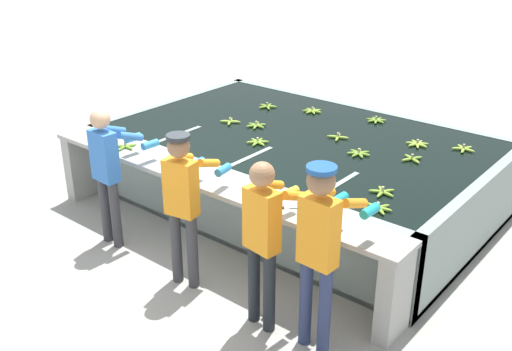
% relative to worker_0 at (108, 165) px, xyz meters
% --- Properties ---
extents(ground_plane, '(80.00, 80.00, 0.00)m').
position_rel_worker_0_xyz_m(ground_plane, '(0.97, 0.28, -0.96)').
color(ground_plane, '#A3A099').
rests_on(ground_plane, ground).
extents(wash_tank, '(4.74, 3.05, 0.92)m').
position_rel_worker_0_xyz_m(wash_tank, '(0.97, 2.24, -0.51)').
color(wash_tank, gray).
rests_on(wash_tank, ground).
extents(work_ledge, '(4.74, 0.45, 0.92)m').
position_rel_worker_0_xyz_m(work_ledge, '(0.97, 0.50, -0.30)').
color(work_ledge, '#9E9E99').
rests_on(work_ledge, ground).
extents(worker_0, '(0.43, 0.72, 1.61)m').
position_rel_worker_0_xyz_m(worker_0, '(0.00, 0.00, 0.00)').
color(worker_0, '#38383D').
rests_on(worker_0, ground).
extents(worker_1, '(0.48, 0.74, 1.62)m').
position_rel_worker_0_xyz_m(worker_1, '(1.22, -0.04, 0.02)').
color(worker_1, '#38383D').
rests_on(worker_1, ground).
extents(worker_2, '(0.46, 0.73, 1.63)m').
position_rel_worker_0_xyz_m(worker_2, '(2.25, -0.07, 0.01)').
color(worker_2, '#1E2328').
rests_on(worker_2, ground).
extents(worker_3, '(0.43, 0.73, 1.73)m').
position_rel_worker_0_xyz_m(worker_3, '(2.80, -0.03, 0.10)').
color(worker_3, navy).
rests_on(worker_3, ground).
extents(banana_bunch_floating_0, '(0.28, 0.28, 0.08)m').
position_rel_worker_0_xyz_m(banana_bunch_floating_0, '(1.47, 3.30, -0.03)').
color(banana_bunch_floating_0, '#75A333').
rests_on(banana_bunch_floating_0, wash_tank).
extents(banana_bunch_floating_1, '(0.28, 0.27, 0.08)m').
position_rel_worker_0_xyz_m(banana_bunch_floating_1, '(0.36, 2.11, -0.03)').
color(banana_bunch_floating_1, '#75A333').
rests_on(banana_bunch_floating_1, wash_tank).
extents(banana_bunch_floating_2, '(0.26, 0.26, 0.08)m').
position_rel_worker_0_xyz_m(banana_bunch_floating_2, '(2.46, 2.35, -0.03)').
color(banana_bunch_floating_2, '#8CB738').
rests_on(banana_bunch_floating_2, wash_tank).
extents(banana_bunch_floating_3, '(0.27, 0.28, 0.08)m').
position_rel_worker_0_xyz_m(banana_bunch_floating_3, '(-0.04, 2.85, -0.03)').
color(banana_bunch_floating_3, '#7FAD33').
rests_on(banana_bunch_floating_3, wash_tank).
extents(banana_bunch_floating_4, '(0.28, 0.28, 0.08)m').
position_rel_worker_0_xyz_m(banana_bunch_floating_4, '(2.30, 2.82, -0.03)').
color(banana_bunch_floating_4, '#9EC642').
rests_on(banana_bunch_floating_4, wash_tank).
extents(banana_bunch_floating_5, '(0.28, 0.28, 0.08)m').
position_rel_worker_0_xyz_m(banana_bunch_floating_5, '(2.76, 1.01, -0.03)').
color(banana_bunch_floating_5, '#7FAD33').
rests_on(banana_bunch_floating_5, wash_tank).
extents(banana_bunch_floating_6, '(0.28, 0.28, 0.08)m').
position_rel_worker_0_xyz_m(banana_bunch_floating_6, '(0.58, 3.09, -0.03)').
color(banana_bunch_floating_6, '#8CB738').
rests_on(banana_bunch_floating_6, wash_tank).
extents(banana_bunch_floating_7, '(0.27, 0.27, 0.08)m').
position_rel_worker_0_xyz_m(banana_bunch_floating_7, '(1.43, 2.42, -0.03)').
color(banana_bunch_floating_7, '#8CB738').
rests_on(banana_bunch_floating_7, wash_tank).
extents(banana_bunch_floating_8, '(0.28, 0.28, 0.08)m').
position_rel_worker_0_xyz_m(banana_bunch_floating_8, '(1.90, 2.11, -0.03)').
color(banana_bunch_floating_8, '#75A333').
rests_on(banana_bunch_floating_8, wash_tank).
extents(banana_bunch_floating_9, '(0.28, 0.28, 0.08)m').
position_rel_worker_0_xyz_m(banana_bunch_floating_9, '(0.76, 1.65, -0.03)').
color(banana_bunch_floating_9, '#7FAD33').
rests_on(banana_bunch_floating_9, wash_tank).
extents(banana_bunch_floating_10, '(0.27, 0.28, 0.08)m').
position_rel_worker_0_xyz_m(banana_bunch_floating_10, '(2.79, 3.02, -0.03)').
color(banana_bunch_floating_10, '#9EC642').
rests_on(banana_bunch_floating_10, wash_tank).
extents(banana_bunch_floating_11, '(0.28, 0.27, 0.08)m').
position_rel_worker_0_xyz_m(banana_bunch_floating_11, '(2.62, 1.35, -0.03)').
color(banana_bunch_floating_11, '#7FAD33').
rests_on(banana_bunch_floating_11, wash_tank).
extents(banana_bunch_floating_12, '(0.26, 0.26, 0.08)m').
position_rel_worker_0_xyz_m(banana_bunch_floating_12, '(-0.01, 2.01, -0.03)').
color(banana_bunch_floating_12, '#9EC642').
rests_on(banana_bunch_floating_12, wash_tank).
extents(banana_bunch_ledge_0, '(0.27, 0.28, 0.08)m').
position_rel_worker_0_xyz_m(banana_bunch_ledge_0, '(-0.35, 0.53, -0.02)').
color(banana_bunch_ledge_0, '#75A333').
rests_on(banana_bunch_ledge_0, work_ledge).
extents(banana_bunch_ledge_1, '(0.28, 0.26, 0.08)m').
position_rel_worker_0_xyz_m(banana_bunch_ledge_1, '(-0.92, 0.56, -0.02)').
color(banana_bunch_ledge_1, '#93BC3D').
rests_on(banana_bunch_ledge_1, work_ledge).
extents(knife_0, '(0.27, 0.27, 0.02)m').
position_rel_worker_0_xyz_m(knife_0, '(2.08, 0.48, -0.03)').
color(knife_0, silver).
rests_on(knife_0, work_ledge).
extents(knife_1, '(0.32, 0.19, 0.02)m').
position_rel_worker_0_xyz_m(knife_1, '(1.74, 0.44, -0.03)').
color(knife_1, silver).
rests_on(knife_1, work_ledge).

